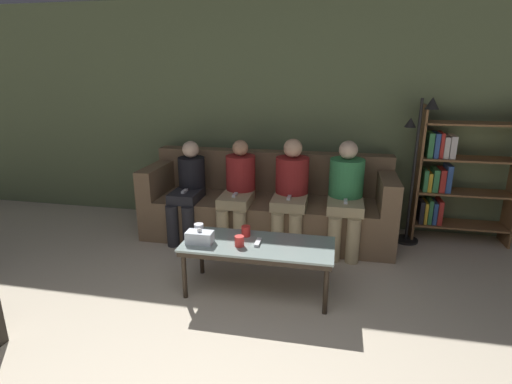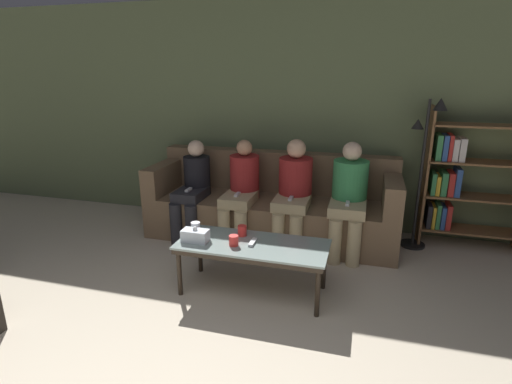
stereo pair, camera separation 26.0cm
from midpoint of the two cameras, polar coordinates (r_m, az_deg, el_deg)
wall_back at (r=4.78m, az=1.23°, el=10.83°), size 12.00×0.06×2.60m
couch at (r=4.51m, az=0.01°, el=-2.09°), size 2.72×0.85×0.92m
coffee_table at (r=3.34m, az=-1.97°, el=-8.04°), size 1.25×0.53×0.45m
cup_near_left at (r=3.26m, az=-4.64°, el=-7.04°), size 0.08×0.08×0.09m
cup_near_right at (r=3.45m, az=-3.63°, el=-5.62°), size 0.08×0.08×0.09m
cup_far_center at (r=3.47m, az=-10.30°, el=-5.46°), size 0.08×0.08×0.12m
tissue_box at (r=3.36m, az=-10.27°, el=-6.39°), size 0.22×0.12×0.13m
game_remote at (r=3.32m, az=-1.98°, el=-7.22°), size 0.04×0.15×0.02m
bookshelf at (r=4.71m, az=24.72°, el=2.01°), size 1.00×0.32×1.48m
standing_lamp at (r=4.45m, az=20.49°, el=4.78°), size 0.31×0.26×1.56m
seated_person_left_end at (r=4.48m, az=-11.27°, el=0.59°), size 0.31×0.62×1.07m
seated_person_mid_left at (r=4.29m, az=-4.30°, el=0.44°), size 0.32×0.66×1.10m
seated_person_mid_right at (r=4.19m, az=3.23°, el=0.43°), size 0.35×0.64×1.14m
seated_person_right_end at (r=4.15m, az=10.96°, el=-0.04°), size 0.36×0.66×1.14m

